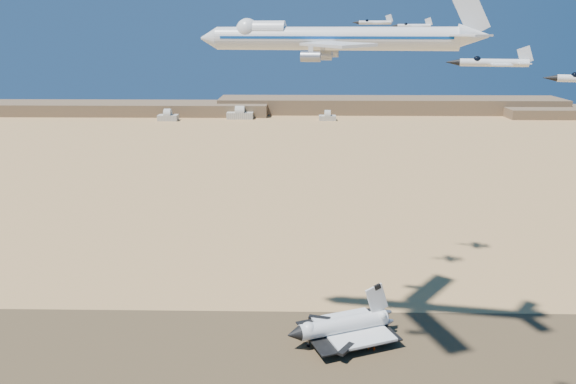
{
  "coord_description": "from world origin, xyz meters",
  "views": [
    {
      "loc": [
        7.41,
        -158.5,
        98.41
      ],
      "look_at": [
        4.25,
        8.0,
        50.24
      ],
      "focal_mm": 35.0,
      "sensor_mm": 36.0,
      "label": 1
    }
  ],
  "objects_px": {
    "crew_a": "(369,348)",
    "chase_jet_a": "(492,62)",
    "shuttle": "(342,327)",
    "carrier_747": "(326,38)",
    "chase_jet_c": "(374,22)",
    "chase_jet_d": "(413,26)",
    "crew_c": "(374,349)",
    "crew_b": "(370,346)"
  },
  "relations": [
    {
      "from": "carrier_747",
      "to": "crew_c",
      "type": "xyz_separation_m",
      "value": [
        17.0,
        -4.79,
        -95.23
      ]
    },
    {
      "from": "crew_c",
      "to": "chase_jet_c",
      "type": "relative_size",
      "value": 0.12
    },
    {
      "from": "crew_b",
      "to": "chase_jet_a",
      "type": "xyz_separation_m",
      "value": [
        14.74,
        -45.85,
        91.31
      ]
    },
    {
      "from": "crew_a",
      "to": "crew_c",
      "type": "xyz_separation_m",
      "value": [
        1.68,
        -0.5,
        -0.04
      ]
    },
    {
      "from": "carrier_747",
      "to": "shuttle",
      "type": "bearing_deg",
      "value": 22.81
    },
    {
      "from": "shuttle",
      "to": "crew_b",
      "type": "height_order",
      "value": "shuttle"
    },
    {
      "from": "crew_b",
      "to": "chase_jet_a",
      "type": "distance_m",
      "value": 103.23
    },
    {
      "from": "crew_a",
      "to": "chase_jet_c",
      "type": "xyz_separation_m",
      "value": [
        3.76,
        48.96,
        100.04
      ]
    },
    {
      "from": "carrier_747",
      "to": "crew_b",
      "type": "relative_size",
      "value": 44.13
    },
    {
      "from": "chase_jet_d",
      "to": "carrier_747",
      "type": "bearing_deg",
      "value": -108.52
    },
    {
      "from": "crew_a",
      "to": "chase_jet_a",
      "type": "xyz_separation_m",
      "value": [
        15.25,
        -44.68,
        91.32
      ]
    },
    {
      "from": "crew_c",
      "to": "chase_jet_a",
      "type": "relative_size",
      "value": 0.11
    },
    {
      "from": "crew_a",
      "to": "chase_jet_c",
      "type": "relative_size",
      "value": 0.13
    },
    {
      "from": "shuttle",
      "to": "chase_jet_c",
      "type": "bearing_deg",
      "value": 53.34
    },
    {
      "from": "shuttle",
      "to": "crew_c",
      "type": "distance_m",
      "value": 12.35
    },
    {
      "from": "crew_a",
      "to": "crew_c",
      "type": "bearing_deg",
      "value": -120.91
    },
    {
      "from": "shuttle",
      "to": "crew_b",
      "type": "xyz_separation_m",
      "value": [
        8.49,
        -4.88,
        -3.96
      ]
    },
    {
      "from": "chase_jet_a",
      "to": "chase_jet_d",
      "type": "distance_m",
      "value": 111.19
    },
    {
      "from": "crew_a",
      "to": "chase_jet_c",
      "type": "distance_m",
      "value": 111.44
    },
    {
      "from": "carrier_747",
      "to": "crew_a",
      "type": "height_order",
      "value": "carrier_747"
    },
    {
      "from": "shuttle",
      "to": "carrier_747",
      "type": "distance_m",
      "value": 91.53
    },
    {
      "from": "chase_jet_c",
      "to": "chase_jet_d",
      "type": "height_order",
      "value": "chase_jet_c"
    },
    {
      "from": "crew_b",
      "to": "carrier_747",
      "type": "bearing_deg",
      "value": 63.31
    },
    {
      "from": "crew_b",
      "to": "crew_c",
      "type": "height_order",
      "value": "crew_b"
    },
    {
      "from": "shuttle",
      "to": "chase_jet_c",
      "type": "height_order",
      "value": "chase_jet_c"
    },
    {
      "from": "chase_jet_a",
      "to": "chase_jet_c",
      "type": "bearing_deg",
      "value": 108.68
    },
    {
      "from": "crew_a",
      "to": "chase_jet_a",
      "type": "relative_size",
      "value": 0.11
    },
    {
      "from": "carrier_747",
      "to": "chase_jet_a",
      "type": "bearing_deg",
      "value": -48.73
    },
    {
      "from": "crew_b",
      "to": "chase_jet_c",
      "type": "height_order",
      "value": "chase_jet_c"
    },
    {
      "from": "crew_b",
      "to": "chase_jet_d",
      "type": "xyz_separation_m",
      "value": [
        20.4,
        64.93,
        98.99
      ]
    },
    {
      "from": "carrier_747",
      "to": "chase_jet_d",
      "type": "xyz_separation_m",
      "value": [
        36.22,
        61.81,
        3.81
      ]
    },
    {
      "from": "crew_b",
      "to": "chase_jet_a",
      "type": "height_order",
      "value": "chase_jet_a"
    },
    {
      "from": "chase_jet_d",
      "to": "crew_a",
      "type": "bearing_deg",
      "value": -95.69
    },
    {
      "from": "chase_jet_a",
      "to": "crew_b",
      "type": "bearing_deg",
      "value": 119.51
    },
    {
      "from": "crew_c",
      "to": "chase_jet_d",
      "type": "height_order",
      "value": "chase_jet_d"
    },
    {
      "from": "carrier_747",
      "to": "chase_jet_a",
      "type": "relative_size",
      "value": 4.98
    },
    {
      "from": "carrier_747",
      "to": "chase_jet_c",
      "type": "distance_m",
      "value": 48.81
    },
    {
      "from": "chase_jet_a",
      "to": "shuttle",
      "type": "bearing_deg",
      "value": 126.29
    },
    {
      "from": "crew_a",
      "to": "chase_jet_d",
      "type": "bearing_deg",
      "value": -31.76
    },
    {
      "from": "crew_a",
      "to": "crew_c",
      "type": "distance_m",
      "value": 1.76
    },
    {
      "from": "crew_a",
      "to": "carrier_747",
      "type": "bearing_deg",
      "value": 60.15
    },
    {
      "from": "crew_b",
      "to": "crew_c",
      "type": "distance_m",
      "value": 2.04
    }
  ]
}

